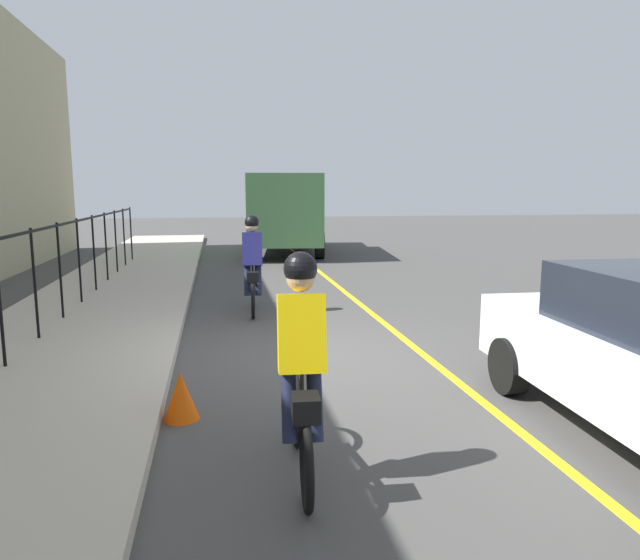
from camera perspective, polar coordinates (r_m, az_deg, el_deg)
ground_plane at (r=8.15m, az=-1.28°, el=-7.34°), size 80.00×80.00×0.00m
lane_line_centre at (r=8.53m, az=9.47°, el=-6.69°), size 36.00×0.12×0.01m
sidewalk at (r=8.34m, az=-25.26°, el=-7.31°), size 40.00×3.20×0.15m
iron_fence at (r=9.16m, az=-26.58°, el=1.73°), size 19.27×0.04×1.60m
cyclist_lead at (r=10.65m, az=-6.70°, el=1.48°), size 1.71×0.38×1.83m
cyclist_follow at (r=4.52m, az=-1.87°, el=-8.81°), size 1.71×0.38×1.83m
box_truck_background at (r=20.86m, az=-3.40°, el=6.95°), size 6.94×3.21×2.78m
traffic_cone_near at (r=6.03m, az=-13.63°, el=-11.08°), size 0.36×0.36×0.49m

